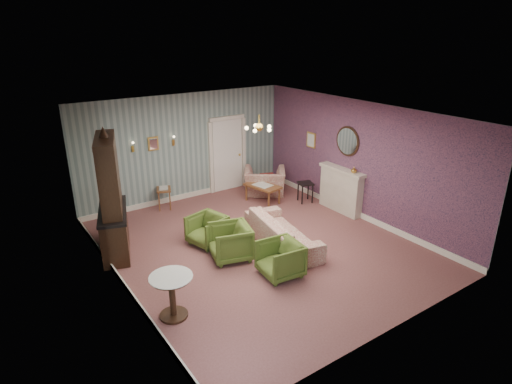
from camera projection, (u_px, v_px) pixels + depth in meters
floor at (259, 246)px, 9.51m from camera, size 7.00×7.00×0.00m
ceiling at (259, 115)px, 8.47m from camera, size 7.00×7.00×0.00m
wall_back at (185, 148)px, 11.68m from camera, size 6.00×0.00×6.00m
wall_front at (396, 251)px, 6.30m from camera, size 6.00×0.00×6.00m
wall_left at (116, 218)px, 7.41m from camera, size 0.00×7.00×7.00m
wall_right at (359, 160)px, 10.58m from camera, size 0.00×7.00×7.00m
wall_right_floral at (359, 160)px, 10.57m from camera, size 0.00×7.00×7.00m
door at (227, 154)px, 12.47m from camera, size 1.12×0.12×2.16m
olive_chair_a at (280, 258)px, 8.26m from camera, size 0.77×0.81×0.77m
olive_chair_b at (230, 240)px, 8.87m from camera, size 0.93×0.96×0.81m
olive_chair_c at (207, 228)px, 9.48m from camera, size 0.83×0.87×0.74m
sofa_chintz at (282, 227)px, 9.39m from camera, size 1.05×2.31×0.87m
wingback_chair at (265, 177)px, 12.31m from camera, size 1.35×1.26×0.99m
dresser at (110, 194)px, 8.80m from camera, size 1.02×1.69×2.66m
fireplace at (341, 190)px, 11.12m from camera, size 0.30×1.40×1.16m
mantel_vase at (354, 170)px, 10.57m from camera, size 0.15×0.15×0.15m
oval_mirror at (347, 141)px, 10.72m from camera, size 0.04×0.76×0.84m
framed_print at (311, 140)px, 11.85m from camera, size 0.04×0.34×0.42m
coffee_table at (263, 193)px, 11.80m from camera, size 0.74×1.07×0.50m
side_table_black at (305, 192)px, 11.79m from camera, size 0.47×0.47×0.56m
pedestal_table at (172, 296)px, 7.06m from camera, size 0.76×0.76×0.78m
nesting_table at (164, 197)px, 11.38m from camera, size 0.51×0.56×0.60m
gilt_mirror_back at (153, 144)px, 11.09m from camera, size 0.28×0.06×0.36m
sconce_left at (133, 147)px, 10.78m from camera, size 0.16×0.12×0.30m
sconce_right at (174, 141)px, 11.36m from camera, size 0.16×0.12×0.30m
chandelier at (259, 128)px, 8.57m from camera, size 0.56×0.56×0.36m
burgundy_cushion at (266, 180)px, 12.17m from camera, size 0.41×0.28×0.39m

